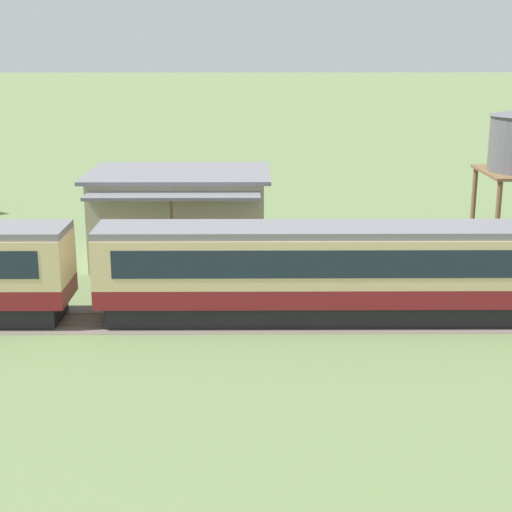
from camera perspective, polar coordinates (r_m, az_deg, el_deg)
ground_plane at (r=34.09m, az=0.86°, el=-4.18°), size 600.00×600.00×0.00m
passenger_train at (r=33.36m, az=-12.02°, el=-0.91°), size 88.15×2.99×4.05m
railway_track at (r=34.45m, az=-14.89°, el=-4.49°), size 138.42×3.60×0.04m
station_building at (r=42.30m, az=-5.53°, el=2.99°), size 9.59×8.20×4.79m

